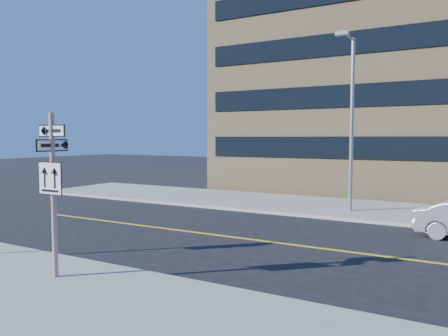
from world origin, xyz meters
The scene contains 4 objects.
ground centered at (0.00, 0.00, 0.00)m, with size 120.00×120.00×0.00m, color black.
sign_pole centered at (0.00, -2.51, 2.44)m, with size 0.92×0.92×4.06m.
streetlight_a centered at (4.00, 10.76, 4.76)m, with size 0.55×2.25×8.00m.
building_brick centered at (2.00, 25.00, 9.00)m, with size 18.00×18.00×18.00m, color tan.
Camera 1 is at (8.84, -9.67, 3.59)m, focal length 35.00 mm.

